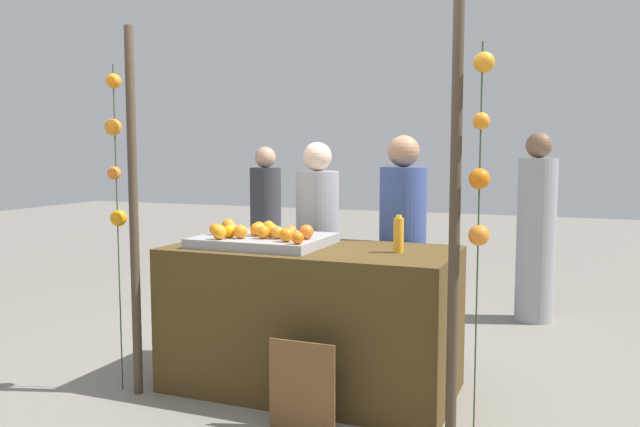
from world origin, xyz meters
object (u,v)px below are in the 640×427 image
(vendor_right, at_px, (402,260))
(stall_counter, at_px, (311,318))
(juice_bottle, at_px, (399,235))
(chalkboard_sign, at_px, (302,388))
(orange_0, at_px, (257,229))
(vendor_left, at_px, (317,256))
(orange_1, at_px, (229,231))

(vendor_right, bearing_deg, stall_counter, -123.41)
(stall_counter, relative_size, juice_bottle, 7.95)
(juice_bottle, relative_size, chalkboard_sign, 0.44)
(orange_0, bearing_deg, stall_counter, 7.40)
(stall_counter, height_order, chalkboard_sign, stall_counter)
(vendor_left, relative_size, vendor_right, 0.97)
(orange_0, distance_m, chalkboard_sign, 1.10)
(stall_counter, bearing_deg, orange_1, -158.82)
(chalkboard_sign, bearing_deg, vendor_right, 79.95)
(vendor_left, xyz_separation_m, vendor_right, (0.66, -0.05, 0.02))
(chalkboard_sign, bearing_deg, stall_counter, 108.14)
(stall_counter, xyz_separation_m, orange_0, (-0.36, -0.05, 0.56))
(stall_counter, xyz_separation_m, orange_1, (-0.48, -0.19, 0.55))
(orange_1, bearing_deg, chalkboard_sign, -32.14)
(vendor_left, bearing_deg, orange_0, -99.53)
(orange_1, bearing_deg, vendor_left, 74.40)
(orange_1, distance_m, chalkboard_sign, 1.11)
(orange_0, distance_m, vendor_right, 1.07)
(orange_1, height_order, juice_bottle, juice_bottle)
(juice_bottle, distance_m, vendor_right, 0.70)
(orange_0, height_order, chalkboard_sign, orange_0)
(stall_counter, relative_size, vendor_left, 1.13)
(stall_counter, xyz_separation_m, vendor_left, (-0.23, 0.69, 0.28))
(chalkboard_sign, distance_m, vendor_right, 1.37)
(orange_0, bearing_deg, vendor_left, 80.47)
(orange_1, relative_size, juice_bottle, 0.36)
(juice_bottle, xyz_separation_m, chalkboard_sign, (-0.36, -0.61, -0.77))
(orange_1, bearing_deg, stall_counter, 21.18)
(stall_counter, bearing_deg, vendor_right, 56.59)
(orange_0, xyz_separation_m, juice_bottle, (0.92, 0.05, 0.00))
(stall_counter, height_order, juice_bottle, juice_bottle)
(juice_bottle, relative_size, vendor_left, 0.14)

